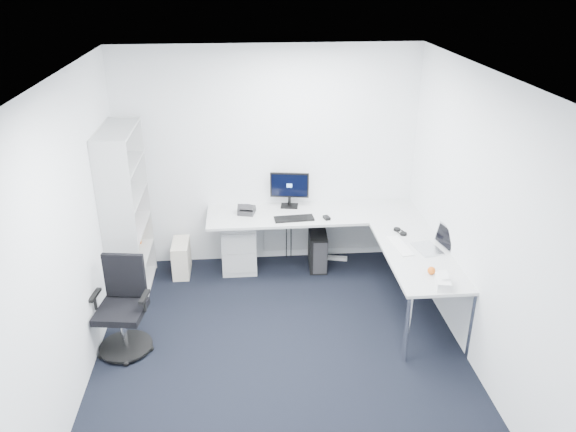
{
  "coord_description": "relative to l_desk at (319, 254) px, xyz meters",
  "views": [
    {
      "loc": [
        -0.32,
        -4.38,
        3.51
      ],
      "look_at": [
        0.15,
        1.05,
        1.05
      ],
      "focal_mm": 35.0,
      "sensor_mm": 36.0,
      "label": 1
    }
  ],
  "objects": [
    {
      "name": "black_pc_tower",
      "position": [
        0.04,
        0.4,
        -0.15
      ],
      "size": [
        0.24,
        0.49,
        0.47
      ],
      "primitive_type": "cube",
      "rotation": [
        0.0,
        0.0,
        -0.06
      ],
      "color": "black",
      "rests_on": "ground"
    },
    {
      "name": "l_desk",
      "position": [
        0.0,
        0.0,
        0.0
      ],
      "size": [
        2.62,
        1.47,
        0.76
      ],
      "primitive_type": null,
      "color": "#BCBEBE",
      "rests_on": "ground"
    },
    {
      "name": "beige_pc_tower",
      "position": [
        -1.65,
        0.37,
        -0.17
      ],
      "size": [
        0.2,
        0.44,
        0.42
      ],
      "primitive_type": "cube",
      "rotation": [
        0.0,
        0.0,
        0.0
      ],
      "color": "beige",
      "rests_on": "ground"
    },
    {
      "name": "headphones",
      "position": [
        0.86,
        -0.28,
        0.41
      ],
      "size": [
        0.17,
        0.21,
        0.05
      ],
      "primitive_type": null,
      "rotation": [
        0.0,
        0.0,
        0.34
      ],
      "color": "black",
      "rests_on": "l_desk"
    },
    {
      "name": "laptop",
      "position": [
        1.04,
        -0.7,
        0.5
      ],
      "size": [
        0.39,
        0.39,
        0.24
      ],
      "primitive_type": null,
      "rotation": [
        0.0,
        0.0,
        0.2
      ],
      "color": "silver",
      "rests_on": "l_desk"
    },
    {
      "name": "bookshelf",
      "position": [
        -2.17,
        0.05,
        0.59
      ],
      "size": [
        0.38,
        0.97,
        1.95
      ],
      "primitive_type": null,
      "color": "#B5B7B7",
      "rests_on": "ground"
    },
    {
      "name": "black_keyboard",
      "position": [
        -0.28,
        0.18,
        0.39
      ],
      "size": [
        0.47,
        0.2,
        0.02
      ],
      "primitive_type": "cube",
      "rotation": [
        0.0,
        0.0,
        0.07
      ],
      "color": "black",
      "rests_on": "l_desk"
    },
    {
      "name": "wall_front",
      "position": [
        -0.55,
        -3.5,
        0.97
      ],
      "size": [
        3.6,
        0.02,
        2.7
      ],
      "primitive_type": "cube",
      "color": "white",
      "rests_on": "ground"
    },
    {
      "name": "wall_right",
      "position": [
        1.25,
        -1.4,
        0.97
      ],
      "size": [
        0.02,
        4.2,
        2.7
      ],
      "primitive_type": "cube",
      "color": "white",
      "rests_on": "ground"
    },
    {
      "name": "wall_back",
      "position": [
        -0.55,
        0.7,
        0.97
      ],
      "size": [
        3.6,
        0.02,
        2.7
      ],
      "primitive_type": "cube",
      "color": "white",
      "rests_on": "ground"
    },
    {
      "name": "wall_left",
      "position": [
        -2.35,
        -1.4,
        0.97
      ],
      "size": [
        0.02,
        4.2,
        2.7
      ],
      "primitive_type": "cube",
      "color": "white",
      "rests_on": "ground"
    },
    {
      "name": "task_chair",
      "position": [
        -2.08,
        -1.12,
        0.1
      ],
      "size": [
        0.61,
        0.61,
        0.96
      ],
      "primitive_type": null,
      "rotation": [
        0.0,
        0.0,
        -0.14
      ],
      "color": "black",
      "rests_on": "ground"
    },
    {
      "name": "ceiling",
      "position": [
        -0.55,
        -1.4,
        2.32
      ],
      "size": [
        4.2,
        4.2,
        0.0
      ],
      "primitive_type": "plane",
      "color": "white"
    },
    {
      "name": "ground",
      "position": [
        -0.55,
        -1.4,
        -0.38
      ],
      "size": [
        4.2,
        4.2,
        0.0
      ],
      "primitive_type": "plane",
      "color": "black"
    },
    {
      "name": "drawer_pedestal",
      "position": [
        -0.94,
        0.46,
        -0.06
      ],
      "size": [
        0.42,
        0.52,
        0.64
      ],
      "primitive_type": "cube",
      "color": "#BCBEBE",
      "rests_on": "ground"
    },
    {
      "name": "monitor",
      "position": [
        -0.3,
        0.56,
        0.61
      ],
      "size": [
        0.49,
        0.22,
        0.45
      ],
      "primitive_type": null,
      "rotation": [
        0.0,
        0.0,
        -0.16
      ],
      "color": "black",
      "rests_on": "l_desk"
    },
    {
      "name": "power_strip",
      "position": [
        0.26,
        0.55,
        -0.36
      ],
      "size": [
        0.38,
        0.14,
        0.04
      ],
      "primitive_type": "cube",
      "rotation": [
        0.0,
        0.0,
        -0.23
      ],
      "color": "white",
      "rests_on": "ground"
    },
    {
      "name": "desk_phone",
      "position": [
        -0.83,
        0.4,
        0.45
      ],
      "size": [
        0.23,
        0.23,
        0.13
      ],
      "primitive_type": null,
      "rotation": [
        0.0,
        0.0,
        -0.25
      ],
      "color": "#272729",
      "rests_on": "l_desk"
    },
    {
      "name": "white_keyboard",
      "position": [
        0.77,
        -0.61,
        0.39
      ],
      "size": [
        0.19,
        0.48,
        0.02
      ],
      "primitive_type": "cube",
      "rotation": [
        0.0,
        0.0,
        0.13
      ],
      "color": "white",
      "rests_on": "l_desk"
    },
    {
      "name": "orange_fruit",
      "position": [
        0.92,
        -1.2,
        0.42
      ],
      "size": [
        0.08,
        0.08,
        0.08
      ],
      "primitive_type": "sphere",
      "color": "#DE5D13",
      "rests_on": "l_desk"
    },
    {
      "name": "tissue_box",
      "position": [
        0.95,
        -1.42,
        0.42
      ],
      "size": [
        0.17,
        0.26,
        0.08
      ],
      "primitive_type": "cube",
      "rotation": [
        0.0,
        0.0,
        -0.22
      ],
      "color": "white",
      "rests_on": "l_desk"
    },
    {
      "name": "mouse",
      "position": [
        0.1,
        0.16,
        0.4
      ],
      "size": [
        0.08,
        0.11,
        0.03
      ],
      "primitive_type": "cube",
      "rotation": [
        0.0,
        0.0,
        0.27
      ],
      "color": "black",
      "rests_on": "l_desk"
    }
  ]
}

